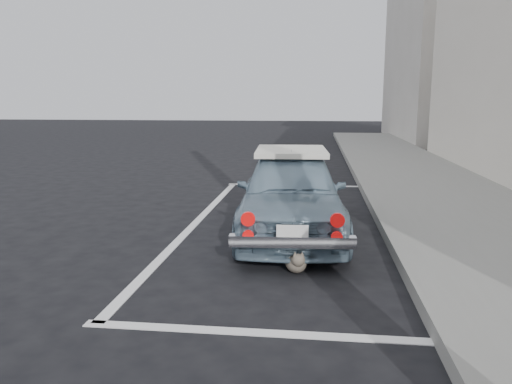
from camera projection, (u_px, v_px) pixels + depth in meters
ground at (215, 305)px, 4.53m from camera, size 80.00×80.00×0.00m
sidewalk at (505, 246)px, 6.09m from camera, size 2.80×40.00×0.15m
building_far at (439, 51)px, 22.59m from camera, size 3.50×10.00×8.00m
pline_rear at (264, 333)px, 3.98m from camera, size 3.00×0.12×0.01m
pline_front at (297, 185)px, 10.81m from camera, size 3.00×0.12×0.01m
pline_side at (196, 222)px, 7.56m from camera, size 0.12×7.00×0.01m
retro_coupe at (291, 192)px, 6.82m from camera, size 1.59×3.55×1.18m
cat at (296, 261)px, 5.36m from camera, size 0.30×0.52×0.28m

